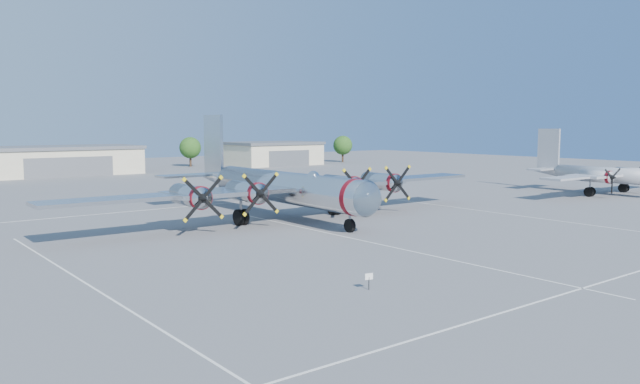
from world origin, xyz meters
TOP-DOWN VIEW (x-y plane):
  - ground at (0.00, 0.00)m, footprint 260.00×260.00m
  - parking_lines at (0.00, -1.75)m, footprint 60.00×50.08m
  - hangar_center at (0.00, 81.96)m, footprint 28.60×14.60m
  - hangar_east at (48.00, 81.96)m, footprint 20.60×14.60m
  - tree_east at (30.00, 88.00)m, footprint 4.80×4.80m
  - tree_far_east at (68.00, 80.00)m, footprint 4.80×4.80m
  - main_bomber_b29 at (1.91, 11.54)m, footprint 47.87×33.08m
  - twin_engine_east at (48.58, 2.79)m, footprint 28.17×20.56m
  - info_placard at (-9.80, -14.69)m, footprint 0.49×0.16m

SIDE VIEW (x-z plane):
  - ground at x=0.00m, z-range 0.00..0.00m
  - main_bomber_b29 at x=1.91m, z-range -5.25..5.25m
  - twin_engine_east at x=48.58m, z-range -4.39..4.39m
  - parking_lines at x=0.00m, z-range 0.00..0.01m
  - info_placard at x=-9.80m, z-range 0.19..1.14m
  - hangar_center at x=0.00m, z-range 0.01..5.41m
  - hangar_east at x=48.00m, z-range 0.01..5.41m
  - tree_east at x=30.00m, z-range 0.90..7.54m
  - tree_far_east at x=68.00m, z-range 0.90..7.54m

